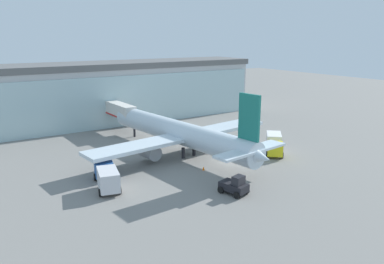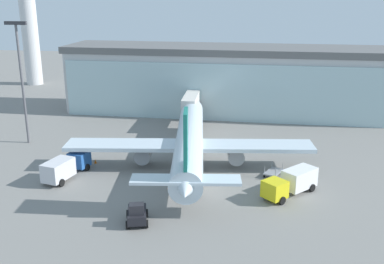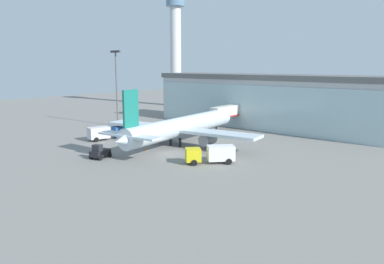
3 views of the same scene
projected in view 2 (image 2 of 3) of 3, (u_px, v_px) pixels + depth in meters
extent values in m
plane|color=gray|center=(204.00, 188.00, 51.92)|extent=(240.00, 240.00, 0.00)
cube|color=#B7B7B7|center=(226.00, 83.00, 83.68)|extent=(58.42, 13.65, 11.19)
cube|color=#AAC8CD|center=(222.00, 93.00, 77.91)|extent=(56.98, 1.62, 10.07)
cube|color=#5F5F5F|center=(226.00, 49.00, 81.85)|extent=(59.59, 13.93, 1.20)
cube|color=silver|center=(192.00, 100.00, 76.02)|extent=(2.57, 11.94, 2.40)
cube|color=red|center=(192.00, 106.00, 76.33)|extent=(2.61, 11.94, 0.30)
cylinder|color=#4C4C51|center=(195.00, 109.00, 81.06)|extent=(0.70, 0.70, 3.08)
cylinder|color=silver|center=(28.00, 12.00, 106.60)|extent=(3.86, 3.86, 34.58)
cylinder|color=#59595E|center=(23.00, 86.00, 65.37)|extent=(0.36, 0.36, 17.38)
cube|color=#333338|center=(15.00, 23.00, 62.72)|extent=(3.20, 0.40, 0.50)
cylinder|color=silver|center=(190.00, 139.00, 58.75)|extent=(7.21, 31.52, 3.50)
cone|color=silver|center=(192.00, 109.00, 73.71)|extent=(3.83, 3.40, 3.50)
cone|color=silver|center=(185.00, 189.00, 43.80)|extent=(3.61, 4.35, 3.15)
cube|color=silver|center=(189.00, 145.00, 57.36)|extent=(31.86, 7.94, 0.50)
cube|color=silver|center=(186.00, 180.00, 44.60)|extent=(11.21, 3.69, 0.30)
cube|color=#197266|center=(186.00, 139.00, 43.86)|extent=(0.74, 3.22, 5.76)
cylinder|color=gray|center=(143.00, 154.00, 58.36)|extent=(2.47, 3.43, 2.10)
cylinder|color=gray|center=(236.00, 154.00, 58.12)|extent=(2.47, 3.43, 2.10)
cylinder|color=black|center=(181.00, 164.00, 57.08)|extent=(0.50, 0.50, 1.60)
cylinder|color=black|center=(197.00, 164.00, 57.04)|extent=(0.50, 0.50, 1.60)
cylinder|color=black|center=(192.00, 130.00, 71.60)|extent=(0.40, 0.40, 1.60)
cube|color=#2659A5|center=(79.00, 159.00, 57.10)|extent=(2.65, 2.65, 1.90)
cube|color=silver|center=(58.00, 170.00, 53.32)|extent=(3.08, 4.40, 2.20)
cylinder|color=black|center=(73.00, 165.00, 57.77)|extent=(0.50, 0.95, 0.90)
cylinder|color=black|center=(87.00, 167.00, 56.99)|extent=(0.50, 0.95, 0.90)
cylinder|color=black|center=(46.00, 180.00, 53.15)|extent=(0.50, 0.95, 0.90)
cylinder|color=black|center=(61.00, 183.00, 52.37)|extent=(0.50, 0.95, 0.90)
cube|color=yellow|center=(275.00, 189.00, 48.40)|extent=(3.11, 3.11, 1.90)
cube|color=white|center=(299.00, 178.00, 50.89)|extent=(4.33, 4.43, 2.20)
cylinder|color=black|center=(282.00, 201.00, 47.87)|extent=(0.83, 0.86, 0.90)
cylinder|color=black|center=(267.00, 194.00, 49.50)|extent=(0.83, 0.86, 0.90)
cylinder|color=black|center=(312.00, 188.00, 51.01)|extent=(0.83, 0.86, 0.90)
cylinder|color=black|center=(296.00, 182.00, 52.64)|extent=(0.83, 0.86, 0.90)
cube|color=gray|center=(274.00, 172.00, 55.36)|extent=(2.65, 3.22, 0.16)
cylinder|color=black|center=(272.00, 170.00, 56.72)|extent=(0.30, 0.45, 0.44)
cylinder|color=gray|center=(272.00, 164.00, 56.47)|extent=(0.08, 0.08, 0.90)
cylinder|color=black|center=(282.00, 173.00, 55.96)|extent=(0.30, 0.45, 0.44)
cylinder|color=gray|center=(283.00, 166.00, 55.71)|extent=(0.08, 0.08, 0.90)
cylinder|color=black|center=(264.00, 176.00, 54.93)|extent=(0.30, 0.45, 0.44)
cylinder|color=gray|center=(265.00, 170.00, 54.69)|extent=(0.08, 0.08, 0.90)
cylinder|color=black|center=(275.00, 178.00, 54.17)|extent=(0.30, 0.45, 0.44)
cylinder|color=gray|center=(276.00, 172.00, 53.93)|extent=(0.08, 0.08, 0.90)
cube|color=black|center=(137.00, 215.00, 44.00)|extent=(2.52, 3.54, 0.90)
cube|color=#26262B|center=(137.00, 209.00, 43.11)|extent=(1.60, 1.31, 1.00)
cylinder|color=black|center=(128.00, 214.00, 45.10)|extent=(0.53, 0.86, 0.80)
cylinder|color=black|center=(146.00, 213.00, 45.28)|extent=(0.53, 0.86, 0.80)
cylinder|color=black|center=(128.00, 225.00, 42.98)|extent=(0.53, 0.86, 0.80)
cylinder|color=black|center=(146.00, 224.00, 43.15)|extent=(0.53, 0.86, 0.80)
cone|color=orange|center=(169.00, 187.00, 51.77)|extent=(0.36, 0.36, 0.55)
cone|color=orange|center=(95.00, 161.00, 59.57)|extent=(0.36, 0.36, 0.55)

